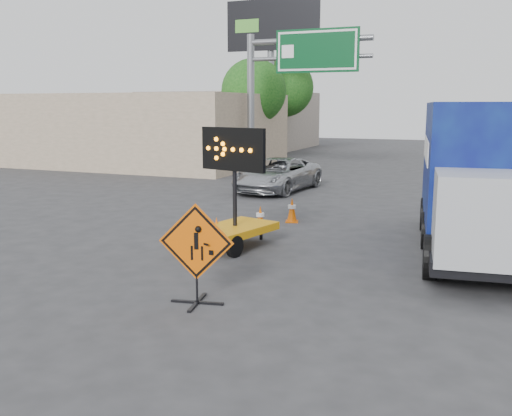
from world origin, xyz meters
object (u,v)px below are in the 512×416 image
Objects in this scene: pickup_truck at (278,175)px; box_truck at (478,186)px; arrow_board at (235,221)px; construction_sign at (196,252)px.

pickup_truck is 0.63× the size of box_truck.
pickup_truck is at bearing 118.26° from arrow_board.
pickup_truck is 10.61m from box_truck.
box_truck is at bearing -38.32° from pickup_truck.
box_truck reaches higher than construction_sign.
pickup_truck is (-2.26, 9.10, 0.01)m from arrow_board.
arrow_board is 0.38× the size of box_truck.
construction_sign reaches higher than pickup_truck.
arrow_board reaches higher than pickup_truck.
box_truck is (7.61, -7.33, 0.91)m from pickup_truck.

